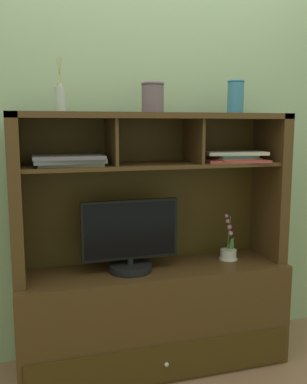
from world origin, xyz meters
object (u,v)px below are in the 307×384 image
Objects in this scene: media_console at (153,290)px; potted_orchid at (228,252)px; magazine_stack_left at (69,160)px; ceramic_vase at (236,97)px; tv_monitor at (130,240)px; magazine_stack_centre at (235,157)px; accent_vase at (153,97)px; diffuser_bottle at (60,99)px.

media_console reaches higher than potted_orchid.
ceramic_vase reaches higher than magazine_stack_left.
magazine_stack_centre is at bearing -0.89° from tv_monitor.
ceramic_vase is 1.15× the size of accent_vase.
media_console is 8.01× the size of ceramic_vase.
media_console is 5.63× the size of diffuser_bottle.
tv_monitor is 0.61m from potted_orchid.
accent_vase is at bearing 20.79° from tv_monitor.
ceramic_vase is at bearing -0.00° from accent_vase.
media_console reaches higher than magazine_stack_centre.
diffuser_bottle reaches higher than magazine_stack_centre.
ceramic_vase is (0.02, 0.06, 0.33)m from magazine_stack_centre.
potted_orchid is (0.60, 0.04, -0.13)m from tv_monitor.
potted_orchid is 1.47× the size of ceramic_vase.
tv_monitor is 0.53m from magazine_stack_left.
accent_vase is at bearing 178.53° from potted_orchid.
diffuser_bottle reaches higher than accent_vase.
tv_monitor is 0.76m from accent_vase.
ceramic_vase reaches higher than magazine_stack_centre.
tv_monitor is 3.24× the size of accent_vase.
magazine_stack_left is at bearing 179.76° from tv_monitor.
magazine_stack_centre is 0.98m from diffuser_bottle.
tv_monitor is (-0.14, -0.05, 0.31)m from media_console.
diffuser_bottle is 0.48m from accent_vase.
magazine_stack_left reaches higher than potted_orchid.
potted_orchid is at bearing 3.99° from tv_monitor.
magazine_stack_left is 0.30m from diffuser_bottle.
ceramic_vase is (0.62, 0.05, 0.76)m from tv_monitor.
media_console is 0.87m from magazine_stack_centre.
media_console is at bearing 173.14° from magazine_stack_centre.
media_console is 0.87m from magazine_stack_left.
ceramic_vase is (0.96, 0.03, 0.03)m from diffuser_bottle.
magazine_stack_centre is (0.60, -0.01, 0.43)m from tv_monitor.
magazine_stack_left is (-0.90, -0.04, 0.56)m from potted_orchid.
diffuser_bottle is at bearing -176.54° from accent_vase.
media_console is 9.23× the size of accent_vase.
media_console is 4.15× the size of magazine_stack_left.
potted_orchid is at bearing 89.33° from magazine_stack_centre.
potted_orchid is at bearing -1.47° from accent_vase.
accent_vase reaches higher than media_console.
tv_monitor is 0.73m from magazine_stack_centre.
magazine_stack_left is at bearing -35.83° from diffuser_bottle.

